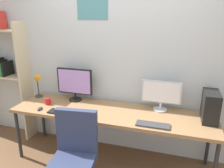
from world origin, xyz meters
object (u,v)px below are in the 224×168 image
desk (111,114)px  monitor_right (161,94)px  office_chair (74,166)px  desk_lamp (36,81)px  pc_tower (210,106)px  keyboard_right (153,125)px  keyboard_left (63,112)px  computer_mouse (40,109)px  monitor_left (75,83)px  coffee_mug (48,101)px

desk → monitor_right: monitor_right is taller
monitor_right → desk: bearing=-160.5°
office_chair → desk_lamp: size_ratio=2.61×
pc_tower → desk_lamp: 2.35m
desk_lamp → keyboard_right: desk_lamp is taller
keyboard_left → monitor_right: bearing=20.9°
desk_lamp → office_chair: bearing=-40.9°
monitor_right → computer_mouse: (-1.50, -0.44, -0.20)m
monitor_right → monitor_left: bearing=180.0°
pc_tower → keyboard_left: size_ratio=0.92×
desk → monitor_right: (0.60, 0.21, 0.27)m
desk → monitor_right: 0.69m
monitor_left → coffee_mug: monitor_left is taller
pc_tower → keyboard_right: size_ratio=0.93×
computer_mouse → monitor_right: bearing=16.3°
office_chair → desk_lamp: 1.46m
pc_tower → coffee_mug: bearing=-176.2°
keyboard_left → coffee_mug: (-0.33, 0.19, 0.04)m
monitor_right → keyboard_left: (-1.16, -0.44, -0.21)m
keyboard_left → keyboard_right: (1.12, 0.00, 0.00)m
monitor_right → keyboard_right: bearing=-95.2°
office_chair → monitor_left: monitor_left is taller
pc_tower → coffee_mug: size_ratio=3.27×
desk_lamp → keyboard_left: desk_lamp is taller
monitor_left → keyboard_right: monitor_left is taller
office_chair → computer_mouse: (-0.72, 0.49, 0.35)m
monitor_right → coffee_mug: monitor_right is taller
desk_lamp → keyboard_left: 0.77m
computer_mouse → coffee_mug: size_ratio=0.91×
pc_tower → desk_lamp: size_ratio=0.91×
desk_lamp → keyboard_left: bearing=-31.6°
keyboard_right → coffee_mug: size_ratio=3.52×
desk → coffee_mug: size_ratio=24.27×
office_chair → monitor_left: 1.18m
computer_mouse → keyboard_left: bearing=-1.0°
keyboard_left → computer_mouse: size_ratio=3.92×
desk → office_chair: bearing=-104.1°
desk → coffee_mug: 0.90m
desk_lamp → coffee_mug: bearing=-33.3°
desk → computer_mouse: 0.93m
monitor_left → keyboard_right: bearing=-20.9°
office_chair → computer_mouse: bearing=145.4°
keyboard_right → office_chair: bearing=-146.6°
desk → pc_tower: size_ratio=7.42×
keyboard_left → keyboard_right: same height
office_chair → monitor_left: bearing=114.3°
computer_mouse → desk_lamp: bearing=127.4°
pc_tower → keyboard_right: bearing=-151.4°
desk → keyboard_left: size_ratio=6.84×
pc_tower → keyboard_left: 1.77m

